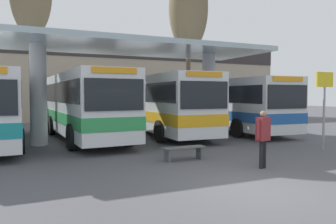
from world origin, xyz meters
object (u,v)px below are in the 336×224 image
Objects in this scene: waiting_bench_near_pillar at (184,150)px; poplar_tree_behind_left at (188,9)px; transit_bus_right_bay at (159,102)px; pedestrian_waiting at (263,133)px; transit_bus_center_bay at (84,103)px; transit_bus_far_right_bay at (222,102)px; info_sign_platform at (324,95)px.

waiting_bench_near_pillar is 13.95m from poplar_tree_behind_left.
pedestrian_waiting is at bearing 88.53° from transit_bus_right_bay.
transit_bus_right_bay is at bearing -174.19° from transit_bus_center_bay.
waiting_bench_near_pillar is (-2.18, -7.35, -1.49)m from transit_bus_right_bay.
transit_bus_far_right_bay is 11.13m from pedestrian_waiting.
waiting_bench_near_pillar is at bearing 174.93° from info_sign_platform.
transit_bus_right_bay is 0.97× the size of poplar_tree_behind_left.
pedestrian_waiting is (3.82, -8.83, -0.76)m from transit_bus_center_bay.
transit_bus_center_bay is 11.03m from info_sign_platform.
transit_bus_right_bay is 6.99× the size of waiting_bench_near_pillar.
poplar_tree_behind_left is at bearing 61.34° from waiting_bench_near_pillar.
transit_bus_center_bay is at bearing 9.09° from transit_bus_far_right_bay.
poplar_tree_behind_left is (5.54, 10.13, 7.82)m from waiting_bench_near_pillar.
transit_bus_far_right_bay is at bearing 43.85° from pedestrian_waiting.
transit_bus_center_bay is 9.65m from pedestrian_waiting.
transit_bus_far_right_bay is (8.92, 1.03, -0.08)m from transit_bus_center_bay.
waiting_bench_near_pillar is 0.14× the size of poplar_tree_behind_left.
pedestrian_waiting is (-0.54, -9.48, -0.75)m from transit_bus_right_bay.
info_sign_platform is at bearing 88.20° from transit_bus_far_right_bay.
waiting_bench_near_pillar is at bearing 51.44° from transit_bus_far_right_bay.
waiting_bench_near_pillar is 6.43m from info_sign_platform.
transit_bus_center_bay reaches higher than pedestrian_waiting.
poplar_tree_behind_left is at bearing 93.09° from info_sign_platform.
waiting_bench_near_pillar is 2.78m from pedestrian_waiting.
transit_bus_center_bay reaches higher than waiting_bench_near_pillar.
transit_bus_right_bay is at bearing 67.94° from pedestrian_waiting.
transit_bus_right_bay is at bearing 116.52° from info_sign_platform.
pedestrian_waiting is (-5.10, -9.86, -0.68)m from transit_bus_far_right_bay.
info_sign_platform is (6.12, -0.54, 1.92)m from waiting_bench_near_pillar.
transit_bus_far_right_bay is 10.36m from waiting_bench_near_pillar.
poplar_tree_behind_left reaches higher than waiting_bench_near_pillar.
pedestrian_waiting is 14.69m from poplar_tree_behind_left.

